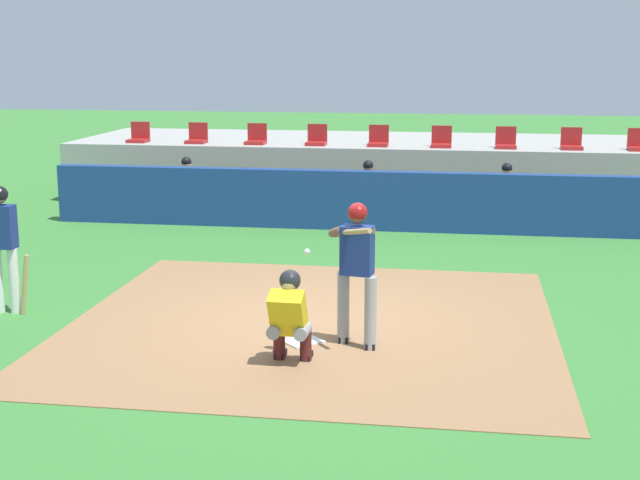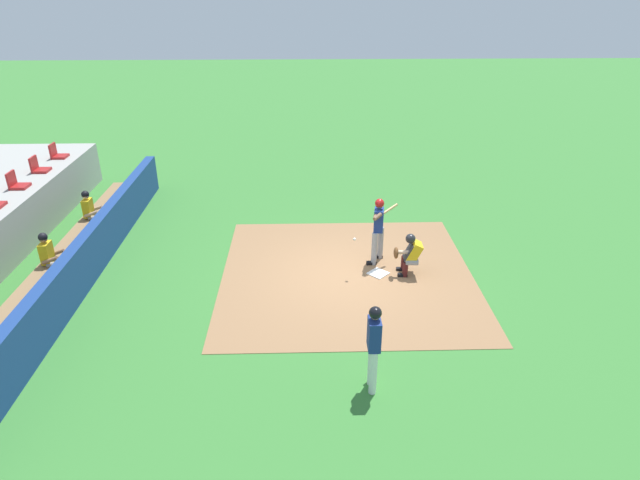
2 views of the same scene
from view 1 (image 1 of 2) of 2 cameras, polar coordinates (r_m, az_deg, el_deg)
ground_plane at (r=12.15m, az=-0.52°, el=-5.30°), size 80.00×80.00×0.00m
dirt_infield at (r=12.15m, az=-0.52°, el=-5.27°), size 6.40×6.40×0.01m
home_plate at (r=11.39m, az=-1.18°, el=-6.36°), size 0.62×0.62×0.02m
batter_at_plate at (r=10.97m, az=2.31°, el=-1.59°), size 0.64×0.81×1.80m
catcher_crouched at (r=10.50m, az=-1.92°, el=-4.62°), size 0.49×1.77×1.13m
on_deck_batter at (r=13.14m, az=-19.34°, el=-0.06°), size 0.58×0.23×1.79m
dugout_wall at (r=18.29m, az=2.83°, el=2.51°), size 13.00×0.30×1.20m
dugout_bench at (r=19.34m, az=3.13°, el=1.90°), size 11.80×0.44×0.45m
dugout_player_0 at (r=19.92m, az=-8.49°, el=3.39°), size 0.49×0.70×1.30m
dugout_player_1 at (r=19.11m, az=3.00°, el=3.14°), size 0.49×0.70×1.30m
dugout_player_2 at (r=19.04m, az=11.66°, el=2.88°), size 0.49×0.70×1.30m
stands_platform at (r=22.61m, az=4.03°, el=4.57°), size 15.00×4.40×1.40m
stadium_seat_0 at (r=22.29m, az=-11.35°, el=6.42°), size 0.46×0.46×0.48m
stadium_seat_1 at (r=21.84m, az=-7.77°, el=6.43°), size 0.46×0.46×0.48m
stadium_seat_2 at (r=21.47m, az=-4.05°, el=6.42°), size 0.46×0.46×0.48m
stadium_seat_3 at (r=21.19m, az=-0.21°, el=6.38°), size 0.46×0.46×0.48m
stadium_seat_4 at (r=21.01m, az=3.70°, el=6.30°), size 0.46×0.46×0.48m
stadium_seat_5 at (r=20.93m, az=7.67°, el=6.20°), size 0.46×0.46×0.48m
stadium_seat_6 at (r=20.95m, az=11.64°, el=6.07°), size 0.46×0.46×0.48m
stadium_seat_7 at (r=21.06m, az=15.58°, el=5.90°), size 0.46×0.46×0.48m
stadium_seat_8 at (r=21.28m, az=19.47°, el=5.72°), size 0.46×0.46×0.48m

